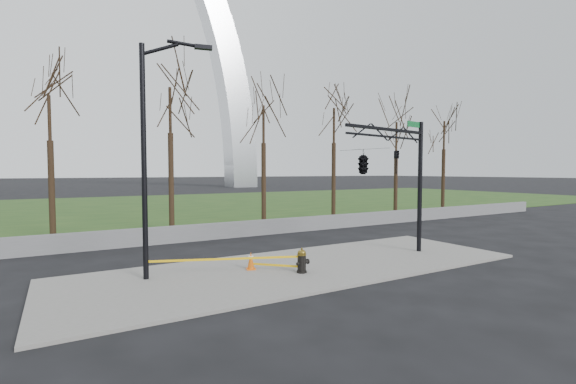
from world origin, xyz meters
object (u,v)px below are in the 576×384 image
fire_hydrant (302,261)px  street_light (151,144)px  traffic_cone (251,261)px  traffic_signal_mast (376,162)px

fire_hydrant → street_light: bearing=155.1°
traffic_cone → street_light: (-3.42, 0.57, 4.27)m
fire_hydrant → traffic_cone: bearing=132.8°
street_light → traffic_signal_mast: 8.57m
fire_hydrant → traffic_signal_mast: traffic_signal_mast is taller
street_light → traffic_signal_mast: bearing=0.4°
traffic_signal_mast → street_light: bearing=158.0°
street_light → fire_hydrant: bearing=-8.7°
fire_hydrant → traffic_signal_mast: (3.52, 0.04, 3.63)m
fire_hydrant → street_light: street_light is taller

